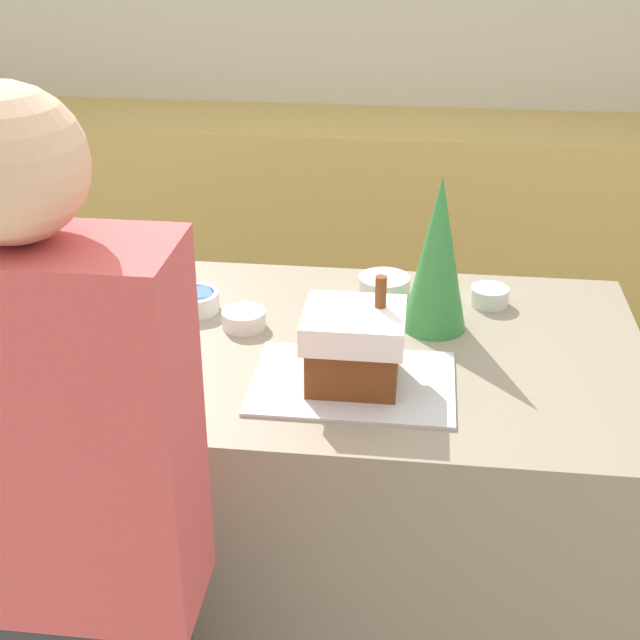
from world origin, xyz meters
name	(u,v)px	position (x,y,z in m)	size (l,w,h in m)	color
ground_plane	(287,624)	(0.00, 0.00, 0.00)	(12.00, 12.00, 0.00)	beige
wall_back	(362,17)	(0.00, 2.34, 1.30)	(8.00, 0.05, 2.60)	beige
back_cabinet_block	(353,220)	(0.00, 2.02, 0.46)	(6.00, 0.60, 0.91)	tan
kitchen_island	(284,495)	(0.00, 0.00, 0.45)	(1.69, 0.89, 0.90)	gray
baking_tray	(353,383)	(0.18, -0.18, 0.90)	(0.43, 0.31, 0.01)	silver
gingerbread_house	(354,345)	(0.19, -0.18, 0.99)	(0.21, 0.19, 0.23)	brown
decorative_tree	(438,254)	(0.35, 0.11, 1.09)	(0.15, 0.15, 0.38)	#33843D
candy_bowl_front_corner	(91,264)	(-0.57, 0.32, 0.93)	(0.13, 0.13, 0.05)	silver
candy_bowl_near_tray_right	(489,295)	(0.49, 0.26, 0.92)	(0.10, 0.10, 0.05)	silver
candy_bowl_beside_tree	(244,318)	(-0.10, 0.06, 0.92)	(0.11, 0.11, 0.04)	white
candy_bowl_behind_tray	(194,300)	(-0.24, 0.14, 0.93)	(0.12, 0.12, 0.05)	white
candy_bowl_near_tray_left	(384,285)	(0.23, 0.28, 0.93)	(0.13, 0.13, 0.05)	silver
person	(74,565)	(-0.23, -0.74, 0.85)	(0.43, 0.54, 1.65)	#333338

